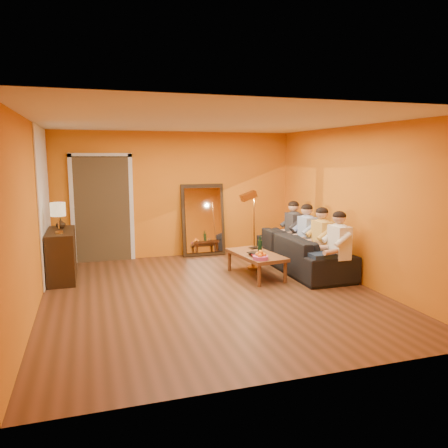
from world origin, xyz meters
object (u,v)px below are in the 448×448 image
object	(u,v)px
table_lamp	(58,218)
person_mid_right	(307,236)
dog	(323,261)
laptop	(258,248)
sofa	(303,252)
floor_lamp	(254,231)
person_far_left	(339,248)
person_mid_left	(322,242)
tumbler	(260,249)
mirror_frame	(203,220)
sideboard	(62,255)
vase	(61,224)
coffee_table	(256,265)
person_far_right	(294,232)
wine_bottle	(260,245)

from	to	relation	value
table_lamp	person_mid_right	bearing A→B (deg)	-3.71
dog	laptop	bearing A→B (deg)	136.86
sofa	floor_lamp	bearing A→B (deg)	67.15
floor_lamp	person_far_left	xyz separation A→B (m)	(0.97, -1.35, -0.11)
table_lamp	person_mid_left	bearing A→B (deg)	-10.80
table_lamp	dog	world-z (taller)	table_lamp
table_lamp	tumbler	distance (m)	3.45
mirror_frame	sofa	distance (m)	2.32
floor_lamp	person_mid_right	distance (m)	1.00
person_mid_left	person_mid_right	size ratio (longest dim) A/B	1.00
sideboard	vase	world-z (taller)	vase
person_far_left	laptop	distance (m)	1.53
coffee_table	sofa	bearing A→B (deg)	1.39
sofa	vase	world-z (taller)	vase
person_mid_right	laptop	distance (m)	0.97
floor_lamp	coffee_table	bearing A→B (deg)	-104.11
person_far_left	person_far_right	size ratio (longest dim) A/B	1.00
person_mid_left	tumbler	bearing A→B (deg)	158.13
person_far_left	person_far_right	distance (m)	1.65
table_lamp	person_mid_right	world-z (taller)	table_lamp
wine_bottle	person_mid_left	bearing A→B (deg)	-12.28
mirror_frame	person_far_left	xyz separation A→B (m)	(1.58, -2.76, -0.15)
floor_lamp	dog	xyz separation A→B (m)	(0.83, -1.10, -0.37)
sofa	wine_bottle	xyz separation A→B (m)	(-0.95, -0.22, 0.23)
tumbler	person_mid_right	bearing A→B (deg)	8.19
person_far_right	person_mid_right	bearing A→B (deg)	-90.00
coffee_table	person_far_right	world-z (taller)	person_far_right
coffee_table	floor_lamp	world-z (taller)	floor_lamp
mirror_frame	dog	bearing A→B (deg)	-60.01
wine_bottle	tumbler	world-z (taller)	wine_bottle
sofa	floor_lamp	distance (m)	0.98
dog	person_mid_left	xyz separation A→B (m)	(0.13, 0.30, 0.26)
sofa	vase	size ratio (longest dim) A/B	13.81
table_lamp	floor_lamp	xyz separation A→B (m)	(3.40, -0.03, -0.39)
sofa	dog	distance (m)	0.75
coffee_table	dog	size ratio (longest dim) A/B	1.75
person_mid_left	table_lamp	bearing A→B (deg)	169.20
person_mid_right	sofa	bearing A→B (deg)	-142.43
dog	person_mid_right	distance (m)	0.90
sideboard	dog	distance (m)	4.47
person_mid_left	floor_lamp	bearing A→B (deg)	140.29
table_lamp	vase	bearing A→B (deg)	90.00
dog	laptop	xyz separation A→B (m)	(-0.82, 0.93, 0.08)
floor_lamp	person_mid_right	world-z (taller)	floor_lamp
person_mid_right	laptop	size ratio (longest dim) A/B	3.87
mirror_frame	laptop	size ratio (longest dim) A/B	4.82
dog	laptop	world-z (taller)	dog
mirror_frame	floor_lamp	xyz separation A→B (m)	(0.61, -1.41, -0.04)
wine_bottle	vase	bearing A→B (deg)	160.77
person_far_right	laptop	distance (m)	1.07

